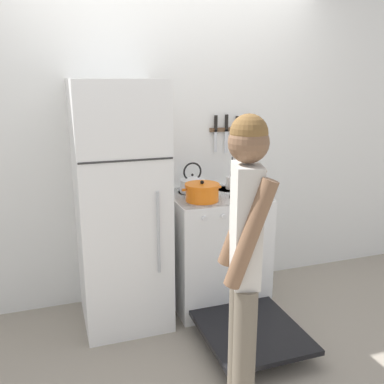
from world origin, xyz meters
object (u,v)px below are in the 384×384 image
at_px(stove_range, 217,251).
at_px(utensil_jar, 231,182).
at_px(person, 245,257).
at_px(tea_kettle, 193,184).
at_px(refrigerator, 121,206).
at_px(dutch_oven_pot, 202,192).

distance_m(stove_range, utensil_jar, 0.57).
bearing_deg(utensil_jar, person, -110.95).
bearing_deg(person, tea_kettle, 7.53).
height_order(refrigerator, tea_kettle, refrigerator).
xyz_separation_m(tea_kettle, person, (-0.19, -1.34, -0.05)).
height_order(refrigerator, person, refrigerator).
distance_m(stove_range, dutch_oven_pot, 0.55).
relative_size(refrigerator, utensil_jar, 6.76).
xyz_separation_m(refrigerator, tea_kettle, (0.60, 0.14, 0.09)).
bearing_deg(tea_kettle, person, -97.88).
distance_m(tea_kettle, person, 1.35).
xyz_separation_m(refrigerator, person, (0.41, -1.20, 0.04)).
distance_m(tea_kettle, utensil_jar, 0.33).
bearing_deg(stove_range, refrigerator, 178.20).
relative_size(dutch_oven_pot, tea_kettle, 1.21).
height_order(utensil_jar, person, person).
xyz_separation_m(dutch_oven_pot, person, (-0.17, -1.09, -0.04)).
xyz_separation_m(dutch_oven_pot, tea_kettle, (0.01, 0.25, 0.00)).
xyz_separation_m(dutch_oven_pot, utensil_jar, (0.34, 0.26, -0.01)).
bearing_deg(tea_kettle, dutch_oven_pot, -92.87).
bearing_deg(dutch_oven_pot, tea_kettle, 87.13).
distance_m(stove_range, person, 1.31).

